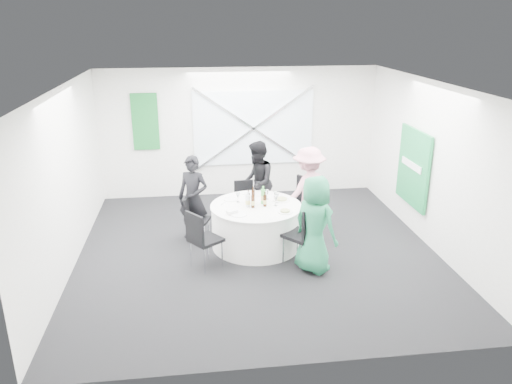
{
  "coord_description": "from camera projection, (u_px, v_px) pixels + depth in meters",
  "views": [
    {
      "loc": [
        -1.02,
        -7.66,
        3.79
      ],
      "look_at": [
        0.0,
        0.2,
        1.0
      ],
      "focal_mm": 35.0,
      "sensor_mm": 36.0,
      "label": 1
    }
  ],
  "objects": [
    {
      "name": "person_man_back",
      "position": [
        257.0,
        183.0,
        9.51
      ],
      "size": [
        0.54,
        0.83,
        1.6
      ],
      "primitive_type": "imported",
      "rotation": [
        0.0,
        0.0,
        -1.72
      ],
      "color": "black",
      "rests_on": "floor"
    },
    {
      "name": "fork_b",
      "position": [
        263.0,
        194.0,
        9.01
      ],
      "size": [
        0.15,
        0.02,
        0.01
      ],
      "primitive_type": "cube",
      "rotation": [
        0.0,
        0.0,
        1.51
      ],
      "color": "silver",
      "rests_on": "banquet_table"
    },
    {
      "name": "banquet_table",
      "position": [
        256.0,
        226.0,
        8.61
      ],
      "size": [
        1.56,
        1.56,
        0.76
      ],
      "color": "white",
      "rests_on": "floor"
    },
    {
      "name": "chair_front_right",
      "position": [
        305.0,
        231.0,
        7.88
      ],
      "size": [
        0.64,
        0.64,
        1.01
      ],
      "rotation": [
        0.0,
        0.0,
        3.84
      ],
      "color": "black",
      "rests_on": "floor"
    },
    {
      "name": "ceiling",
      "position": [
        258.0,
        85.0,
        7.62
      ],
      "size": [
        6.0,
        6.0,
        0.0
      ],
      "primitive_type": "plane",
      "rotation": [
        3.14,
        0.0,
        0.0
      ],
      "color": "silver",
      "rests_on": "wall_back"
    },
    {
      "name": "person_woman_green",
      "position": [
        315.0,
        224.0,
        7.66
      ],
      "size": [
        0.86,
        0.9,
        1.55
      ],
      "primitive_type": "imported",
      "rotation": [
        0.0,
        0.0,
        2.25
      ],
      "color": "#227F53",
      "rests_on": "floor"
    },
    {
      "name": "beer_bottle_a",
      "position": [
        248.0,
        199.0,
        8.52
      ],
      "size": [
        0.06,
        0.06,
        0.25
      ],
      "color": "#351A09",
      "rests_on": "banquet_table"
    },
    {
      "name": "fork_a",
      "position": [
        286.0,
        200.0,
        8.7
      ],
      "size": [
        0.09,
        0.13,
        0.01
      ],
      "primitive_type": "cube",
      "rotation": [
        0.0,
        0.0,
        0.58
      ],
      "color": "silver",
      "rests_on": "banquet_table"
    },
    {
      "name": "chair_front_left",
      "position": [
        201.0,
        236.0,
        7.76
      ],
      "size": [
        0.62,
        0.62,
        0.97
      ],
      "rotation": [
        0.0,
        0.0,
        2.21
      ],
      "color": "black",
      "rests_on": "floor"
    },
    {
      "name": "plate_back",
      "position": [
        255.0,
        195.0,
        8.96
      ],
      "size": [
        0.26,
        0.26,
        0.01
      ],
      "color": "white",
      "rests_on": "banquet_table"
    },
    {
      "name": "napkin",
      "position": [
        232.0,
        212.0,
        8.11
      ],
      "size": [
        0.2,
        0.17,
        0.05
      ],
      "primitive_type": "cube",
      "rotation": [
        0.0,
        0.0,
        0.47
      ],
      "color": "white",
      "rests_on": "plate_front_left"
    },
    {
      "name": "wall_left",
      "position": [
        66.0,
        180.0,
        7.72
      ],
      "size": [
        0.0,
        6.0,
        6.0
      ],
      "primitive_type": "plane",
      "rotation": [
        1.57,
        0.0,
        1.57
      ],
      "color": "silver",
      "rests_on": "floor"
    },
    {
      "name": "person_man_back_left",
      "position": [
        193.0,
        198.0,
        8.82
      ],
      "size": [
        0.66,
        0.57,
        1.53
      ],
      "primitive_type": "imported",
      "rotation": [
        0.0,
        0.0,
        -0.44
      ],
      "color": "black",
      "rests_on": "floor"
    },
    {
      "name": "green_banner",
      "position": [
        145.0,
        122.0,
        10.5
      ],
      "size": [
        0.55,
        0.04,
        1.2
      ],
      "primitive_type": "cube",
      "color": "#166F2E",
      "rests_on": "wall_back"
    },
    {
      "name": "plate_back_left",
      "position": [
        231.0,
        199.0,
        8.75
      ],
      "size": [
        0.25,
        0.25,
        0.01
      ],
      "color": "white",
      "rests_on": "banquet_table"
    },
    {
      "name": "wall_right",
      "position": [
        433.0,
        166.0,
        8.45
      ],
      "size": [
        0.0,
        6.0,
        6.0
      ],
      "primitive_type": "plane",
      "rotation": [
        1.57,
        0.0,
        -1.57
      ],
      "color": "silver",
      "rests_on": "floor"
    },
    {
      "name": "green_water_bottle",
      "position": [
        263.0,
        197.0,
        8.52
      ],
      "size": [
        0.08,
        0.08,
        0.31
      ],
      "color": "green",
      "rests_on": "banquet_table"
    },
    {
      "name": "clear_water_bottle",
      "position": [
        248.0,
        201.0,
        8.38
      ],
      "size": [
        0.08,
        0.08,
        0.27
      ],
      "color": "silver",
      "rests_on": "banquet_table"
    },
    {
      "name": "beer_bottle_c",
      "position": [
        265.0,
        201.0,
        8.41
      ],
      "size": [
        0.06,
        0.06,
        0.26
      ],
      "color": "#351A09",
      "rests_on": "banquet_table"
    },
    {
      "name": "window_brace_b",
      "position": [
        254.0,
        128.0,
        10.82
      ],
      "size": [
        2.63,
        0.05,
        1.84
      ],
      "primitive_type": "cube",
      "rotation": [
        0.0,
        -0.97,
        0.0
      ],
      "color": "silver",
      "rests_on": "window_panel"
    },
    {
      "name": "window_panel",
      "position": [
        253.0,
        128.0,
        10.86
      ],
      "size": [
        2.6,
        0.03,
        1.6
      ],
      "primitive_type": "cube",
      "color": "silver",
      "rests_on": "wall_back"
    },
    {
      "name": "chair_back",
      "position": [
        245.0,
        200.0,
        9.52
      ],
      "size": [
        0.42,
        0.42,
        0.85
      ],
      "rotation": [
        0.0,
        0.0,
        0.08
      ],
      "color": "black",
      "rests_on": "floor"
    },
    {
      "name": "beer_bottle_b",
      "position": [
        253.0,
        196.0,
        8.6
      ],
      "size": [
        0.06,
        0.06,
        0.27
      ],
      "color": "#351A09",
      "rests_on": "banquet_table"
    },
    {
      "name": "knife_a",
      "position": [
        277.0,
        196.0,
        8.89
      ],
      "size": [
        0.08,
        0.14,
        0.01
      ],
      "primitive_type": "cube",
      "rotation": [
        0.0,
        0.0,
        0.42
      ],
      "color": "silver",
      "rests_on": "banquet_table"
    },
    {
      "name": "knife_c",
      "position": [
        223.0,
        204.0,
        8.55
      ],
      "size": [
        0.09,
        0.14,
        0.01
      ],
      "primitive_type": "cube",
      "rotation": [
        0.0,
        0.0,
        2.6
      ],
      "color": "silver",
      "rests_on": "banquet_table"
    },
    {
      "name": "plate_front_left",
      "position": [
        239.0,
        214.0,
        8.08
      ],
      "size": [
        0.27,
        0.27,
        0.01
      ],
      "color": "white",
      "rests_on": "banquet_table"
    },
    {
      "name": "wine_glass_e",
      "position": [
        238.0,
        195.0,
        8.59
      ],
      "size": [
        0.07,
        0.07,
        0.17
      ],
      "color": "white",
      "rests_on": "banquet_table"
    },
    {
      "name": "wine_glass_c",
      "position": [
        275.0,
        194.0,
        8.64
      ],
      "size": [
        0.07,
        0.07,
        0.17
      ],
      "color": "white",
      "rests_on": "banquet_table"
    },
    {
      "name": "fork_c",
      "position": [
        231.0,
        198.0,
        8.83
      ],
      "size": [
        0.09,
        0.14,
        0.01
      ],
      "primitive_type": "cube",
      "rotation": [
        0.0,
        0.0,
        2.62
      ],
      "color": "silver",
      "rests_on": "banquet_table"
    },
    {
      "name": "wine_glass_a",
      "position": [
        276.0,
        199.0,
        8.43
      ],
      "size": [
        0.07,
        0.07,
        0.17
      ],
      "color": "white",
      "rests_on": "banquet_table"
    },
    {
      "name": "wall_back",
      "position": [
        240.0,
        133.0,
        10.89
      ],
      "size": [
        6.0,
        0.0,
        6.0
      ],
      "primitive_type": "plane",
      "rotation": [
        1.57,
        0.0,
        0.0
      ],
      "color": "silver",
      "rests_on": "floor"
    },
    {
      "name": "wine_glass_b",
      "position": [
        267.0,
        192.0,
        8.73
      ],
      "size": [
        0.07,
        0.07,
        0.17
      ],
      "color": "white",
      "rests_on": "banquet_table"
    },
    {
      "name": "window_brace_a",
      "position": [
        254.0,
        128.0,
        10.82
      ],
      "size": [
        2.63,
        0.05,
        1.84
      ],
      "primitive_type": "cube",
      "rotation": [
        0.0,
        0.97,
        0.0
      ],
      "color": "silver",
      "rests_on": "window_panel"
    },
    {
      "name": "chair_back_left",
      "position": [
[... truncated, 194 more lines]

